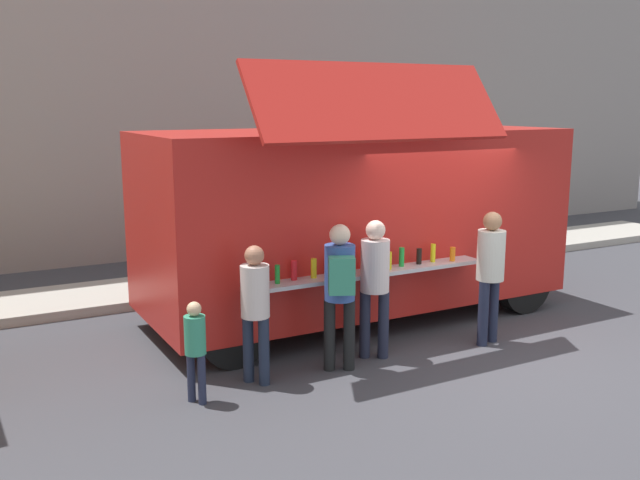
{
  "coord_description": "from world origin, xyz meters",
  "views": [
    {
      "loc": [
        -5.91,
        -6.85,
        3.15
      ],
      "look_at": [
        -1.48,
        1.45,
        1.3
      ],
      "focal_mm": 39.74,
      "sensor_mm": 36.0,
      "label": 1
    }
  ],
  "objects_px": {
    "child_near_queue": "(195,343)",
    "food_truck_main": "(357,216)",
    "customer_front_ordering": "(375,277)",
    "trash_bin": "(457,237)",
    "customer_mid_with_backpack": "(340,283)",
    "customer_extra_browsing": "(490,266)",
    "customer_rear_waiting": "(255,302)"
  },
  "relations": [
    {
      "from": "child_near_queue",
      "to": "food_truck_main",
      "type": "bearing_deg",
      "value": -0.34
    },
    {
      "from": "trash_bin",
      "to": "customer_extra_browsing",
      "type": "bearing_deg",
      "value": -124.32
    },
    {
      "from": "food_truck_main",
      "to": "customer_extra_browsing",
      "type": "height_order",
      "value": "food_truck_main"
    },
    {
      "from": "customer_mid_with_backpack",
      "to": "food_truck_main",
      "type": "bearing_deg",
      "value": -10.9
    },
    {
      "from": "customer_front_ordering",
      "to": "customer_rear_waiting",
      "type": "height_order",
      "value": "customer_front_ordering"
    },
    {
      "from": "child_near_queue",
      "to": "customer_front_ordering",
      "type": "bearing_deg",
      "value": -25.04
    },
    {
      "from": "food_truck_main",
      "to": "customer_rear_waiting",
      "type": "relative_size",
      "value": 3.84
    },
    {
      "from": "trash_bin",
      "to": "customer_mid_with_backpack",
      "type": "relative_size",
      "value": 0.53
    },
    {
      "from": "food_truck_main",
      "to": "customer_front_ordering",
      "type": "bearing_deg",
      "value": -114.08
    },
    {
      "from": "trash_bin",
      "to": "customer_extra_browsing",
      "type": "relative_size",
      "value": 0.54
    },
    {
      "from": "trash_bin",
      "to": "child_near_queue",
      "type": "height_order",
      "value": "child_near_queue"
    },
    {
      "from": "trash_bin",
      "to": "customer_mid_with_backpack",
      "type": "height_order",
      "value": "customer_mid_with_backpack"
    },
    {
      "from": "customer_extra_browsing",
      "to": "customer_front_ordering",
      "type": "bearing_deg",
      "value": 65.05
    },
    {
      "from": "food_truck_main",
      "to": "customer_rear_waiting",
      "type": "xyz_separation_m",
      "value": [
        -2.3,
        -1.64,
        -0.56
      ]
    },
    {
      "from": "trash_bin",
      "to": "customer_rear_waiting",
      "type": "xyz_separation_m",
      "value": [
        -6.06,
        -3.96,
        0.48
      ]
    },
    {
      "from": "trash_bin",
      "to": "customer_extra_browsing",
      "type": "distance_m",
      "value": 5.07
    },
    {
      "from": "customer_front_ordering",
      "to": "child_near_queue",
      "type": "relative_size",
      "value": 1.57
    },
    {
      "from": "food_truck_main",
      "to": "customer_mid_with_backpack",
      "type": "bearing_deg",
      "value": -126.65
    },
    {
      "from": "trash_bin",
      "to": "customer_mid_with_backpack",
      "type": "bearing_deg",
      "value": -140.97
    },
    {
      "from": "trash_bin",
      "to": "customer_front_ordering",
      "type": "xyz_separation_m",
      "value": [
        -4.45,
        -3.9,
        0.57
      ]
    },
    {
      "from": "food_truck_main",
      "to": "customer_extra_browsing",
      "type": "xyz_separation_m",
      "value": [
        0.93,
        -1.83,
        -0.46
      ]
    },
    {
      "from": "customer_mid_with_backpack",
      "to": "customer_extra_browsing",
      "type": "relative_size",
      "value": 1.0
    },
    {
      "from": "customer_extra_browsing",
      "to": "child_near_queue",
      "type": "height_order",
      "value": "customer_extra_browsing"
    },
    {
      "from": "customer_extra_browsing",
      "to": "child_near_queue",
      "type": "bearing_deg",
      "value": 74.21
    },
    {
      "from": "food_truck_main",
      "to": "trash_bin",
      "type": "distance_m",
      "value": 4.54
    },
    {
      "from": "food_truck_main",
      "to": "customer_front_ordering",
      "type": "distance_m",
      "value": 1.78
    },
    {
      "from": "customer_front_ordering",
      "to": "customer_mid_with_backpack",
      "type": "distance_m",
      "value": 0.63
    },
    {
      "from": "customer_mid_with_backpack",
      "to": "child_near_queue",
      "type": "distance_m",
      "value": 1.83
    },
    {
      "from": "trash_bin",
      "to": "child_near_queue",
      "type": "distance_m",
      "value": 8.0
    },
    {
      "from": "customer_mid_with_backpack",
      "to": "trash_bin",
      "type": "bearing_deg",
      "value": -25.87
    },
    {
      "from": "child_near_queue",
      "to": "trash_bin",
      "type": "bearing_deg",
      "value": 0.07
    },
    {
      "from": "customer_front_ordering",
      "to": "customer_mid_with_backpack",
      "type": "height_order",
      "value": "customer_mid_with_backpack"
    }
  ]
}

